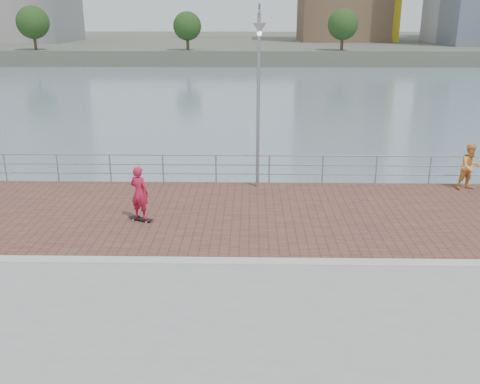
{
  "coord_description": "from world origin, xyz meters",
  "views": [
    {
      "loc": [
        0.29,
        -12.8,
        6.27
      ],
      "look_at": [
        0.0,
        2.0,
        1.3
      ],
      "focal_mm": 40.0,
      "sensor_mm": 36.0,
      "label": 1
    }
  ],
  "objects_px": {
    "guardrail": "(243,166)",
    "skateboarder": "(139,193)",
    "bystander": "(470,167)",
    "street_lamp": "(259,68)"
  },
  "relations": [
    {
      "from": "guardrail",
      "to": "bystander",
      "type": "bearing_deg",
      "value": -4.5
    },
    {
      "from": "guardrail",
      "to": "street_lamp",
      "type": "xyz_separation_m",
      "value": [
        0.57,
        -0.96,
        3.78
      ]
    },
    {
      "from": "guardrail",
      "to": "skateboarder",
      "type": "bearing_deg",
      "value": -127.49
    },
    {
      "from": "street_lamp",
      "to": "skateboarder",
      "type": "height_order",
      "value": "street_lamp"
    },
    {
      "from": "skateboarder",
      "to": "bystander",
      "type": "xyz_separation_m",
      "value": [
        11.57,
        3.45,
        -0.08
      ]
    },
    {
      "from": "bystander",
      "to": "guardrail",
      "type": "bearing_deg",
      "value": 161.57
    },
    {
      "from": "guardrail",
      "to": "street_lamp",
      "type": "relative_size",
      "value": 6.2
    },
    {
      "from": "guardrail",
      "to": "bystander",
      "type": "distance_m",
      "value": 8.44
    },
    {
      "from": "bystander",
      "to": "street_lamp",
      "type": "bearing_deg",
      "value": 168.25
    },
    {
      "from": "guardrail",
      "to": "skateboarder",
      "type": "xyz_separation_m",
      "value": [
        -3.15,
        -4.11,
        0.26
      ]
    }
  ]
}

